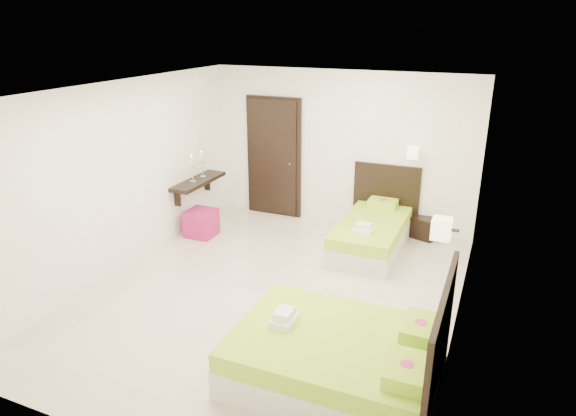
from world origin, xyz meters
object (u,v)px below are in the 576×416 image
at_px(bed_single, 373,232).
at_px(ottoman, 201,223).
at_px(nightstand, 425,227).
at_px(bed_double, 343,357).

bearing_deg(bed_single, ottoman, -167.11).
relative_size(nightstand, ottoman, 0.89).
distance_m(bed_double, nightstand, 3.95).
bearing_deg(bed_double, ottoman, 141.22).
relative_size(bed_single, bed_double, 0.93).
height_order(bed_single, ottoman, bed_single).
bearing_deg(ottoman, nightstand, 21.90).
xyz_separation_m(nightstand, ottoman, (-3.38, -1.36, 0.05)).
height_order(bed_single, nightstand, bed_single).
height_order(nightstand, ottoman, ottoman).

